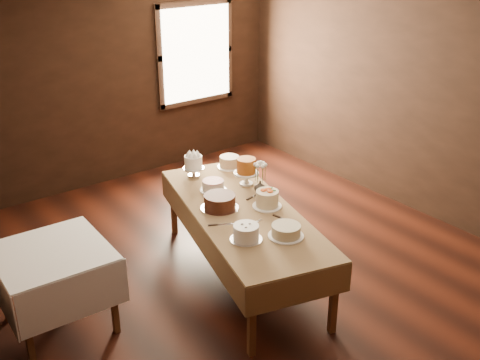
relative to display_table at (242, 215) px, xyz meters
name	(u,v)px	position (x,y,z in m)	size (l,w,h in m)	color
floor	(252,270)	(0.14, 0.02, -0.70)	(5.00, 6.00, 0.01)	black
wall_back	(112,80)	(0.14, 3.02, 0.70)	(5.00, 0.02, 2.80)	black
wall_right	(418,99)	(2.64, 0.02, 0.70)	(0.02, 6.00, 2.80)	black
window	(196,54)	(1.44, 2.96, 0.90)	(1.10, 0.05, 1.30)	#FFEABF
display_table	(242,215)	(0.00, 0.00, 0.00)	(1.54, 2.59, 0.75)	#4E2D18
side_table	(52,260)	(-1.77, 0.34, -0.02)	(0.94, 0.94, 0.77)	#4E2D18
cake_meringue	(194,167)	(0.07, 0.97, 0.17)	(0.25, 0.25, 0.25)	silver
cake_speckled	(229,162)	(0.53, 0.93, 0.12)	(0.28, 0.28, 0.13)	white
cake_lattice	(213,186)	(0.02, 0.53, 0.10)	(0.31, 0.31, 0.11)	white
cake_caramel	(246,173)	(0.39, 0.45, 0.19)	(0.27, 0.27, 0.31)	white
cake_chocolate	(220,202)	(-0.16, 0.15, 0.12)	(0.42, 0.42, 0.14)	silver
cake_flowers	(267,199)	(0.23, -0.10, 0.14)	(0.31, 0.31, 0.17)	white
cake_swirl	(246,233)	(-0.33, -0.49, 0.12)	(0.29, 0.29, 0.15)	silver
cake_cream	(286,231)	(-0.01, -0.65, 0.11)	(0.37, 0.37, 0.11)	white
cake_server_a	(256,222)	(-0.06, -0.28, 0.06)	(0.24, 0.03, 0.01)	silver
cake_server_b	(287,220)	(0.20, -0.44, 0.06)	(0.24, 0.03, 0.01)	silver
cake_server_c	(226,199)	(0.00, 0.27, 0.06)	(0.24, 0.03, 0.01)	silver
cake_server_d	(257,195)	(0.32, 0.17, 0.06)	(0.24, 0.03, 0.01)	silver
cake_server_e	(226,224)	(-0.31, -0.15, 0.06)	(0.24, 0.03, 0.01)	silver
flower_vase	(260,187)	(0.38, 0.20, 0.12)	(0.12, 0.12, 0.13)	#2D2823
flower_bouquet	(260,170)	(0.38, 0.20, 0.30)	(0.14, 0.14, 0.20)	white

